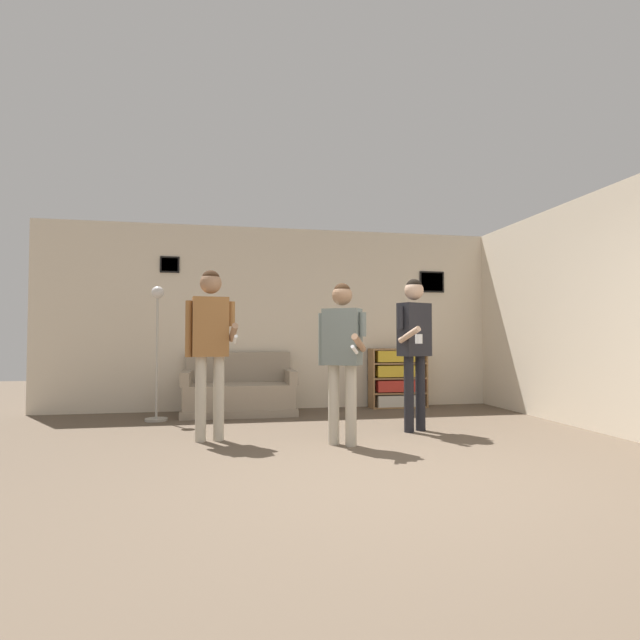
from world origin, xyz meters
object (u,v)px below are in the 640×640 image
at_px(floor_lamp, 157,343).
at_px(person_watcher_holding_cup, 414,337).
at_px(bottle_on_floor, 220,414).
at_px(couch, 239,393).
at_px(person_player_foreground_left, 210,335).
at_px(person_player_foreground_center, 342,346).
at_px(bookshelf, 398,378).

bearing_deg(floor_lamp, person_watcher_holding_cup, -23.71).
bearing_deg(bottle_on_floor, person_watcher_holding_cup, -26.38).
bearing_deg(couch, floor_lamp, -160.03).
relative_size(person_player_foreground_left, bottle_on_floor, 6.73).
relative_size(person_watcher_holding_cup, bottle_on_floor, 6.62).
bearing_deg(person_watcher_holding_cup, floor_lamp, 156.29).
height_order(person_player_foreground_center, bottle_on_floor, person_player_foreground_center).
relative_size(floor_lamp, bottle_on_floor, 6.60).
relative_size(person_player_foreground_left, person_player_foreground_center, 1.10).
distance_m(bookshelf, person_player_foreground_left, 3.43).
distance_m(person_watcher_holding_cup, bottle_on_floor, 2.60).
bearing_deg(person_watcher_holding_cup, bottle_on_floor, 153.62).
xyz_separation_m(person_player_foreground_left, person_watcher_holding_cup, (2.25, 0.11, -0.02)).
bearing_deg(bookshelf, couch, -175.15).
relative_size(floor_lamp, person_watcher_holding_cup, 1.00).
relative_size(couch, person_player_foreground_center, 0.96).
bearing_deg(person_watcher_holding_cup, couch, 138.64).
relative_size(couch, bottle_on_floor, 5.91).
height_order(floor_lamp, bottle_on_floor, floor_lamp).
height_order(bookshelf, person_watcher_holding_cup, person_watcher_holding_cup).
relative_size(floor_lamp, person_player_foreground_center, 1.08).
bearing_deg(bottle_on_floor, bookshelf, 17.03).
height_order(person_player_foreground_left, person_watcher_holding_cup, person_player_foreground_left).
xyz_separation_m(person_player_foreground_center, person_watcher_holding_cup, (0.97, 0.55, 0.09)).
bearing_deg(person_player_foreground_left, bookshelf, 36.25).
bearing_deg(person_player_foreground_center, floor_lamp, 137.06).
height_order(couch, bookshelf, bookshelf).
relative_size(couch, person_watcher_holding_cup, 0.89).
xyz_separation_m(person_player_foreground_left, person_player_foreground_center, (1.28, -0.44, -0.11)).
bearing_deg(bookshelf, bottle_on_floor, -162.97).
height_order(couch, person_watcher_holding_cup, person_watcher_holding_cup).
distance_m(couch, person_watcher_holding_cup, 2.66).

